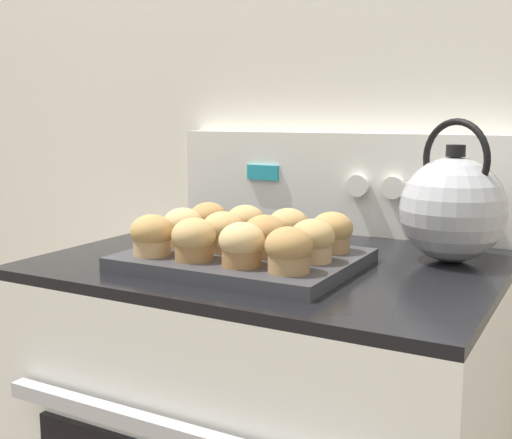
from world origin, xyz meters
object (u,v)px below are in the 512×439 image
muffin_r0_c3 (289,250)px  muffin_r2_c0 (208,221)px  muffin_r1_c1 (223,232)px  muffin_r0_c1 (194,240)px  muffin_r1_c2 (265,236)px  tea_kettle (452,207)px  muffin_r1_c0 (183,227)px  muffin_r1_c3 (312,241)px  muffin_r0_c2 (242,245)px  muffin_r0_c0 (152,235)px  muffin_pan (244,259)px  muffin_r2_c2 (288,228)px  muffin_r2_c1 (245,224)px  muffin_r2_c3 (332,232)px

muffin_r0_c3 → muffin_r2_c0: size_ratio=1.00×
muffin_r0_c3 → muffin_r1_c1: 0.18m
muffin_r0_c1 → muffin_r1_c2: 0.12m
tea_kettle → muffin_r1_c1: bearing=-148.3°
muffin_r0_c3 → muffin_r2_c0: bearing=146.2°
muffin_r1_c0 → muffin_r1_c1: 0.08m
muffin_r1_c1 → tea_kettle: tea_kettle is taller
muffin_r1_c1 → muffin_r2_c0: 0.12m
muffin_r1_c0 → muffin_r2_c0: 0.08m
muffin_r1_c3 → muffin_r0_c2: bearing=-136.0°
muffin_r0_c0 → muffin_r1_c2: bearing=27.3°
muffin_r0_c0 → muffin_r1_c0: 0.09m
muffin_r1_c1 → muffin_r1_c3: bearing=0.2°
muffin_r1_c3 → muffin_r0_c0: bearing=-161.4°
muffin_r2_c0 → tea_kettle: bearing=16.0°
muffin_r0_c2 → muffin_pan: bearing=118.2°
muffin_pan → muffin_r1_c2: (0.04, -0.00, 0.04)m
muffin_r0_c3 → tea_kettle: 0.34m
muffin_r0_c2 → muffin_r2_c2: bearing=90.9°
muffin_r1_c2 → muffin_r2_c1: bearing=135.0°
muffin_r0_c3 → muffin_r1_c3: bearing=88.4°
tea_kettle → muffin_r2_c1: bearing=-160.7°
muffin_r0_c3 → tea_kettle: bearing=59.0°
muffin_r0_c0 → muffin_r1_c2: 0.19m
muffin_r0_c3 → muffin_r1_c3: (0.00, 0.08, 0.00)m
muffin_r1_c0 → muffin_r2_c3: 0.26m
muffin_r0_c3 → muffin_r2_c3: bearing=89.8°
muffin_r1_c1 → muffin_r2_c0: size_ratio=1.00×
muffin_r0_c2 → muffin_r1_c3: 0.11m
muffin_r0_c0 → muffin_r1_c3: same height
muffin_pan → muffin_r1_c2: 0.06m
muffin_r2_c0 → muffin_r2_c3: (0.25, -0.00, 0.00)m
muffin_pan → muffin_r2_c3: muffin_r2_c3 is taller
muffin_r0_c2 → muffin_r1_c0: bearing=153.8°
muffin_r0_c1 → tea_kettle: tea_kettle is taller
muffin_r1_c0 → muffin_r2_c1: size_ratio=1.00×
muffin_r0_c2 → muffin_r2_c0: size_ratio=1.00×
muffin_r0_c3 → muffin_r1_c2: 0.12m
muffin_r1_c2 → muffin_r0_c0: bearing=-152.7°
muffin_r2_c2 → tea_kettle: size_ratio=0.29×
muffin_r0_c3 → muffin_r2_c0: (-0.25, 0.17, 0.00)m
muffin_pan → muffin_r0_c3: 0.15m
tea_kettle → muffin_r0_c0: bearing=-145.4°
muffin_r2_c0 → muffin_r2_c1: bearing=0.6°
muffin_r2_c0 → tea_kettle: (0.42, 0.12, 0.04)m
muffin_pan → muffin_r1_c2: bearing=-0.9°
muffin_r2_c1 → muffin_r2_c2: bearing=0.8°
muffin_r1_c0 → muffin_r2_c1: (0.08, 0.08, 0.00)m
muffin_r1_c3 → muffin_r2_c3: bearing=91.0°
muffin_pan → muffin_r2_c1: muffin_r2_c1 is taller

